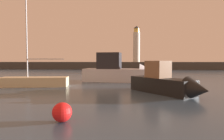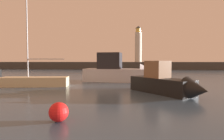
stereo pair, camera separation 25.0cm
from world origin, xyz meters
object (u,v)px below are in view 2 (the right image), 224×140
at_px(lighthouse, 138,45).
at_px(sailboat_moored, 35,81).
at_px(mooring_buoy, 59,112).
at_px(motorboat_0, 167,83).
at_px(motorboat_3, 124,72).

height_order(lighthouse, sailboat_moored, lighthouse).
bearing_deg(lighthouse, sailboat_moored, -105.30).
height_order(sailboat_moored, mooring_buoy, sailboat_moored).
bearing_deg(lighthouse, motorboat_0, -88.95).
bearing_deg(mooring_buoy, motorboat_3, 82.86).
xyz_separation_m(motorboat_3, sailboat_moored, (-8.67, -5.27, -0.61)).
height_order(motorboat_0, mooring_buoy, motorboat_0).
xyz_separation_m(sailboat_moored, mooring_buoy, (6.70, -10.48, -0.13)).
xyz_separation_m(motorboat_0, motorboat_3, (-3.64, 8.53, 0.33)).
height_order(motorboat_0, sailboat_moored, sailboat_moored).
xyz_separation_m(lighthouse, mooring_buoy, (-4.79, -52.47, -7.14)).
bearing_deg(motorboat_3, motorboat_0, -66.87).
distance_m(motorboat_0, motorboat_3, 9.28).
xyz_separation_m(lighthouse, motorboat_3, (-2.81, -36.72, -6.40)).
relative_size(motorboat_0, mooring_buoy, 7.72).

